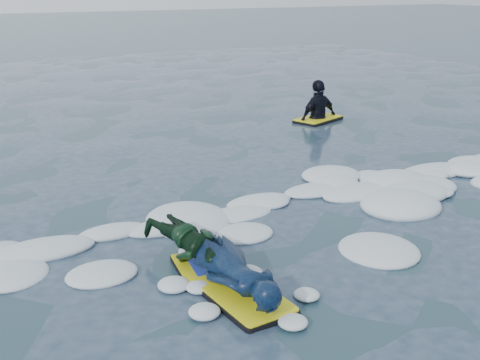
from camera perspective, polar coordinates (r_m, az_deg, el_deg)
name	(u,v)px	position (r m, az deg, el deg)	size (l,w,h in m)	color
ground	(303,249)	(7.58, 5.99, -6.54)	(120.00, 120.00, 0.00)	#1D3545
foam_band	(263,221)	(8.39, 2.22, -3.90)	(12.00, 3.10, 0.30)	silver
prone_woman_unit	(234,272)	(6.47, -0.60, -8.69)	(0.77, 1.79, 0.46)	black
prone_child_unit	(192,245)	(7.04, -4.58, -6.18)	(0.80, 1.37, 0.51)	black
waiting_rider_unit	(318,119)	(14.42, 7.42, 5.80)	(1.39, 1.08, 1.84)	black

